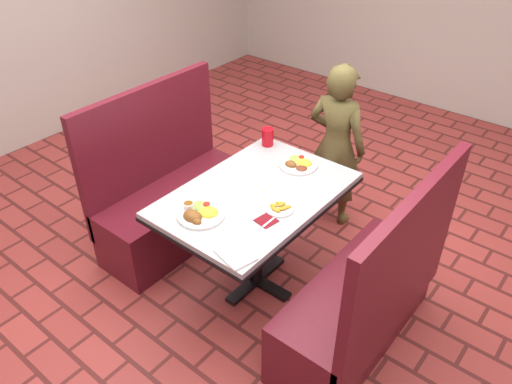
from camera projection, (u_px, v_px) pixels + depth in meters
dining_table at (256, 205)px, 3.09m from camera, size 0.81×1.21×0.75m
booth_bench_left at (172, 200)px, 3.68m from camera, size 0.47×1.20×1.17m
booth_bench_right at (364, 302)px, 2.86m from camera, size 0.47×1.20×1.17m
diner_person at (336, 146)px, 3.72m from camera, size 0.48×0.33×1.28m
near_dinner_plate at (200, 212)px, 2.82m from camera, size 0.27×0.27×0.08m
far_dinner_plate at (299, 163)px, 3.27m from camera, size 0.25×0.25×0.06m
plantain_plate at (279, 208)px, 2.88m from camera, size 0.17×0.17×0.03m
maroon_napkin at (266, 221)px, 2.80m from camera, size 0.12×0.12×0.00m
spoon_utensil at (270, 221)px, 2.79m from camera, size 0.01×0.14×0.00m
red_tumbler at (268, 137)px, 3.48m from camera, size 0.08×0.08×0.12m
paper_napkin at (235, 255)px, 2.56m from camera, size 0.22×0.19×0.01m
knife_utensil at (202, 211)px, 2.86m from camera, size 0.04×0.17×0.00m
fork_utensil at (203, 213)px, 2.84m from camera, size 0.01×0.14×0.00m
lettuce_shreds at (267, 190)px, 3.05m from camera, size 0.28×0.32×0.00m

